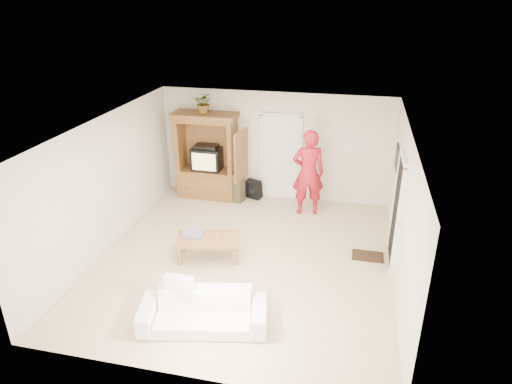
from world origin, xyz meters
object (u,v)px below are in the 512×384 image
at_px(sofa, 203,311).
at_px(coffee_table, 208,240).
at_px(man, 308,173).
at_px(armoire, 208,161).

xyz_separation_m(sofa, coffee_table, (-0.54, 1.89, 0.10)).
distance_m(man, sofa, 4.42).
distance_m(man, coffee_table, 2.90).
height_order(armoire, man, armoire).
bearing_deg(sofa, man, 64.67).
bearing_deg(coffee_table, man, 41.83).
xyz_separation_m(man, sofa, (-1.06, -4.24, -0.71)).
relative_size(man, sofa, 1.03).
xyz_separation_m(armoire, man, (2.48, -0.42, 0.08)).
relative_size(armoire, coffee_table, 1.62).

